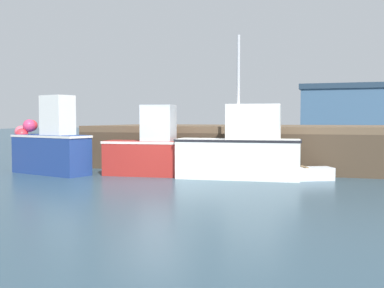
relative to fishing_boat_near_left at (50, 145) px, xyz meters
name	(u,v)px	position (x,y,z in m)	size (l,w,h in m)	color
ground	(152,185)	(4.45, -1.18, -1.09)	(120.00, 160.00, 0.10)	#2D4756
pier	(252,134)	(6.50, 4.57, 0.34)	(13.27, 6.08, 1.71)	brown
fishing_boat_near_left	(50,145)	(0.00, 0.00, 0.00)	(3.48, 1.89, 2.82)	navy
fishing_boat_near_right	(150,149)	(3.63, 0.67, -0.12)	(3.20, 1.33, 2.47)	maroon
fishing_boat_mid	(241,150)	(6.86, 0.74, -0.07)	(4.19, 1.49, 4.74)	silver
rowboat	(304,174)	(8.86, 1.03, -0.83)	(1.98, 1.42, 0.46)	silver
warehouse	(349,112)	(10.64, 33.04, 1.60)	(8.92, 6.79, 5.24)	#385675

